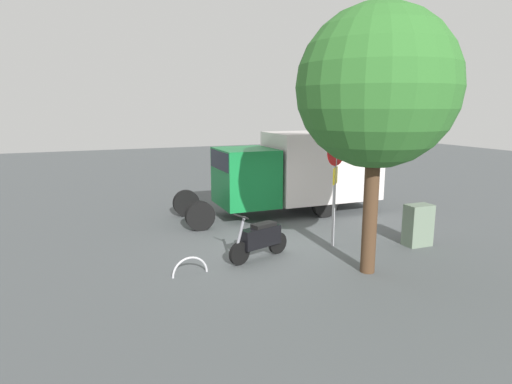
{
  "coord_description": "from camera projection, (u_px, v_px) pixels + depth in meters",
  "views": [
    {
      "loc": [
        4.65,
        9.96,
        3.7
      ],
      "look_at": [
        0.03,
        -1.0,
        1.35
      ],
      "focal_mm": 30.25,
      "sensor_mm": 36.0,
      "label": 1
    }
  ],
  "objects": [
    {
      "name": "street_tree",
      "position": [
        377.0,
        88.0,
        9.07
      ],
      "size": [
        3.42,
        3.42,
        5.82
      ],
      "color": "#47301E",
      "rests_on": "ground"
    },
    {
      "name": "utility_cabinet",
      "position": [
        418.0,
        225.0,
        11.64
      ],
      "size": [
        0.72,
        0.47,
        1.13
      ],
      "primitive_type": "cube",
      "rotation": [
        0.0,
        0.0,
        -0.03
      ],
      "color": "slate",
      "rests_on": "ground"
    },
    {
      "name": "motorcycle",
      "position": [
        260.0,
        238.0,
        10.62
      ],
      "size": [
        1.75,
        0.78,
        1.2
      ],
      "rotation": [
        0.0,
        0.0,
        0.31
      ],
      "color": "black",
      "rests_on": "ground"
    },
    {
      "name": "ground_plane",
      "position": [
        272.0,
        248.0,
        11.5
      ],
      "size": [
        60.0,
        60.0,
        0.0
      ],
      "primitive_type": "plane",
      "color": "#4B4F51"
    },
    {
      "name": "stop_sign",
      "position": [
        335.0,
        174.0,
        11.31
      ],
      "size": [
        0.71,
        0.33,
        2.95
      ],
      "color": "#9E9EA3",
      "rests_on": "ground"
    },
    {
      "name": "bike_rack_hoop",
      "position": [
        190.0,
        275.0,
        9.68
      ],
      "size": [
        0.85,
        0.14,
        0.85
      ],
      "primitive_type": "torus",
      "rotation": [
        1.57,
        0.0,
        0.1
      ],
      "color": "#B7B7BC",
      "rests_on": "ground"
    },
    {
      "name": "box_truck_near",
      "position": [
        298.0,
        169.0,
        15.11
      ],
      "size": [
        7.16,
        2.32,
        2.83
      ],
      "rotation": [
        0.0,
        0.0,
        -0.02
      ],
      "color": "black",
      "rests_on": "ground"
    }
  ]
}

